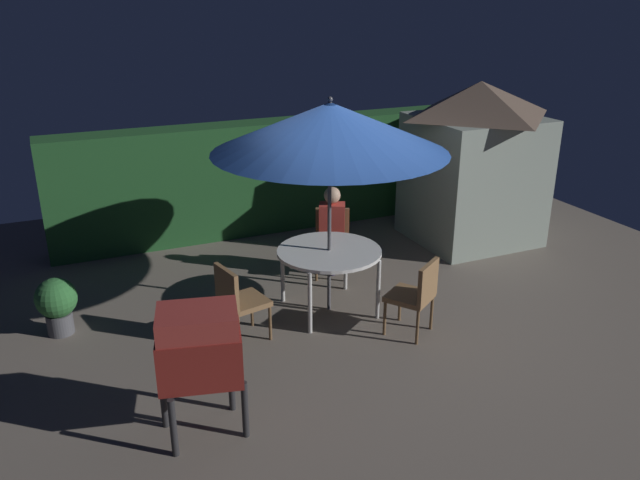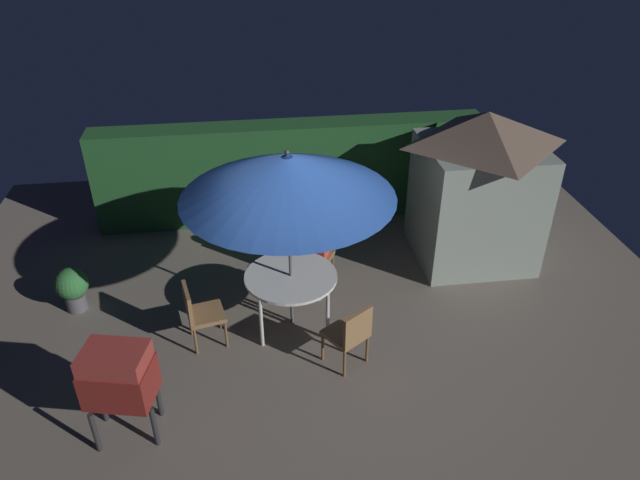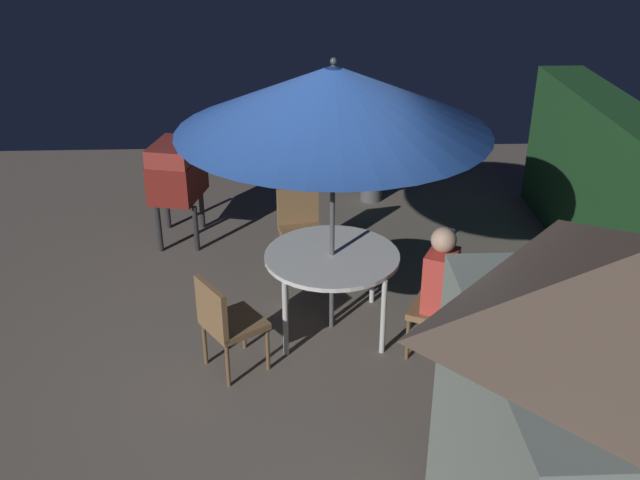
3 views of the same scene
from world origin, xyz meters
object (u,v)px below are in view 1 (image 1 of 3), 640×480
Objects in this scene: person_in_red at (332,221)px; bbq_grill at (199,348)px; chair_far_side at (237,298)px; potted_plant_by_shed at (57,302)px; patio_table at (329,255)px; chair_toward_hedge at (417,293)px; garden_shed at (474,161)px; patio_umbrella at (330,128)px; chair_near_shed at (332,237)px.

bbq_grill is at bearing -133.14° from person_in_red.
chair_far_side is 2.07m from potted_plant_by_shed.
patio_table is 1.03m from person_in_red.
chair_far_side is at bearing 160.17° from chair_toward_hedge.
garden_shed is 4.62m from chair_far_side.
chair_near_shed is (0.50, 0.99, -1.73)m from patio_umbrella.
patio_umbrella is 2.94m from bbq_grill.
garden_shed is at bearing 43.64° from chair_toward_hedge.
garden_shed reaches higher than patio_table.
garden_shed reaches higher than chair_near_shed.
garden_shed is 3.37m from patio_table.
person_in_red reaches higher than potted_plant_by_shed.
patio_umbrella is 2.23× the size of bbq_grill.
patio_table is 1.39× the size of chair_toward_hedge.
chair_far_side is at bearing -167.61° from patio_table.
bbq_grill is at bearing -139.59° from patio_table.
patio_umbrella is at bearing 40.41° from bbq_grill.
patio_umbrella reaches higher than chair_near_shed.
garden_shed is 2.66m from person_in_red.
bbq_grill is 2.74m from chair_toward_hedge.
chair_toward_hedge is 0.71× the size of person_in_red.
bbq_grill is (-5.01, -3.02, -0.40)m from garden_shed.
person_in_red is at bearing 35.10° from chair_far_side.
person_in_red is (-0.04, -0.08, 0.26)m from chair_near_shed.
garden_shed is at bearing 23.84° from patio_umbrella.
patio_table is at bearing -13.03° from potted_plant_by_shed.
bbq_grill is 1.33× the size of chair_far_side.
chair_toward_hedge reaches higher than patio_table.
garden_shed is 3.48m from patio_umbrella.
patio_umbrella is 3.97× the size of potted_plant_by_shed.
chair_toward_hedge is (0.14, -1.94, 0.00)m from chair_near_shed.
patio_umbrella is at bearing -156.16° from garden_shed.
bbq_grill reaches higher than chair_toward_hedge.
garden_shed is at bearing 31.09° from bbq_grill.
patio_umbrella is at bearing 124.28° from chair_toward_hedge.
person_in_red reaches higher than chair_toward_hedge.
person_in_red reaches higher than chair_far_side.
chair_near_shed reaches higher than potted_plant_by_shed.
person_in_red is at bearing 46.86° from bbq_grill.
person_in_red is at bearing 95.62° from chair_toward_hedge.
patio_umbrella reaches higher than person_in_red.
potted_plant_by_shed is at bearing -175.37° from chair_near_shed.
chair_near_shed and chair_far_side have the same top height.
garden_shed is 2.71× the size of chair_toward_hedge.
potted_plant_by_shed is at bearing 166.97° from patio_umbrella.
potted_plant_by_shed is at bearing -176.56° from person_in_red.
patio_umbrella reaches higher than patio_table.
garden_shed is at bearing 5.99° from potted_plant_by_shed.
garden_shed is 1.96× the size of patio_table.
patio_table is 1.39× the size of chair_far_side.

